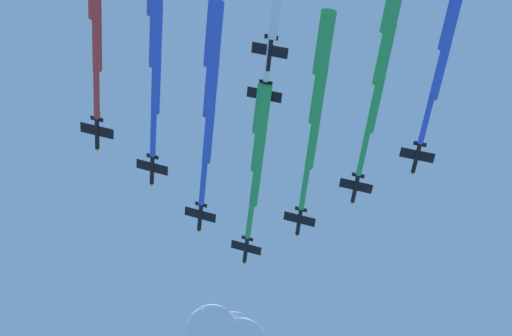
{
  "coord_description": "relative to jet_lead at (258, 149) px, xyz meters",
  "views": [
    {
      "loc": [
        90.18,
        54.91,
        27.21
      ],
      "look_at": [
        0.0,
        0.0,
        179.86
      ],
      "focal_mm": 52.47,
      "sensor_mm": 36.0,
      "label": 1
    }
  ],
  "objects": [
    {
      "name": "jet_starboard_mid",
      "position": [
        7.14,
        37.45,
        0.04
      ],
      "size": [
        52.59,
        39.97,
        4.25
      ],
      "color": "black"
    },
    {
      "name": "jet_starboard_outer",
      "position": [
        7.93,
        53.72,
        -1.37
      ],
      "size": [
        51.53,
        38.32,
        4.23
      ],
      "color": "black"
    },
    {
      "name": "jet_port_mid",
      "position": [
        37.14,
        -4.43,
        0.9
      ],
      "size": [
        50.88,
        39.04,
        4.33
      ],
      "color": "black"
    },
    {
      "name": "jet_port_inner",
      "position": [
        21.35,
        0.16,
        -1.96
      ],
      "size": [
        52.82,
        41.03,
        4.33
      ],
      "color": "black"
    },
    {
      "name": "jet_lead",
      "position": [
        0.0,
        0.0,
        0.0
      ],
      "size": [
        46.26,
        35.72,
        4.32
      ],
      "color": "black"
    },
    {
      "name": "jet_starboard_inner",
      "position": [
        6.16,
        19.94,
        -0.58
      ],
      "size": [
        53.43,
        39.68,
        4.33
      ],
      "color": "black"
    }
  ]
}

